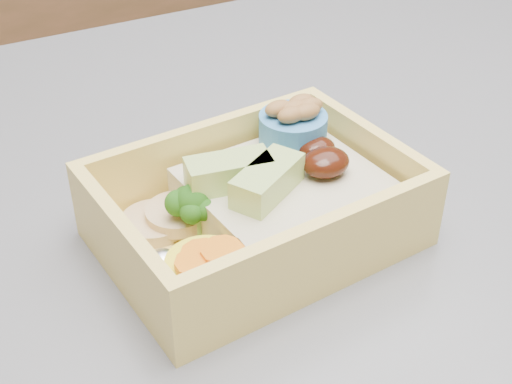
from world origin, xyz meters
TOP-DOWN VIEW (x-y plane):
  - bento_box at (-0.15, -0.02)m, footprint 0.17×0.13m

SIDE VIEW (x-z plane):
  - bento_box at x=-0.15m, z-range 0.91..0.97m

